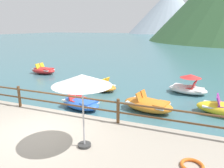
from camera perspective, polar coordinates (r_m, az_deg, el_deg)
The scene contains 10 objects.
ground_plane at distance 45.79m, azimuth 15.51°, elevation 9.64°, with size 200.00×200.00×0.00m, color #3D6B75.
dock_railing at distance 8.93m, azimuth -12.90°, elevation -4.38°, with size 23.92×0.12×0.95m.
beach_umbrella at distance 5.94m, azimuth -8.10°, elevation 0.80°, with size 1.70×1.70×2.24m.
life_ring at distance 6.20m, azimuth 20.86°, elevation -19.89°, with size 0.61×0.61×0.09m, color orange.
pedal_boat_0 at distance 10.31m, azimuth 9.74°, elevation -5.50°, with size 2.65×1.76×0.91m.
pedal_boat_1 at distance 19.25m, azimuth -18.05°, elevation 3.56°, with size 2.42×1.42×0.89m.
pedal_boat_2 at distance 13.63m, azimuth 19.82°, elevation -0.74°, with size 2.48×1.71×1.19m.
pedal_boat_3 at distance 13.50m, azimuth -3.25°, elevation -0.58°, with size 2.47×1.63×0.84m.
pedal_boat_5 at distance 10.62m, azimuth -8.49°, elevation -5.06°, with size 2.46×1.78×0.85m.
distant_peak at distance 150.52m, azimuth 15.43°, elevation 18.42°, with size 53.73×53.73×28.12m, color #9EADBC.
Camera 1 is at (4.85, -5.36, 3.89)m, focal length 33.84 mm.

